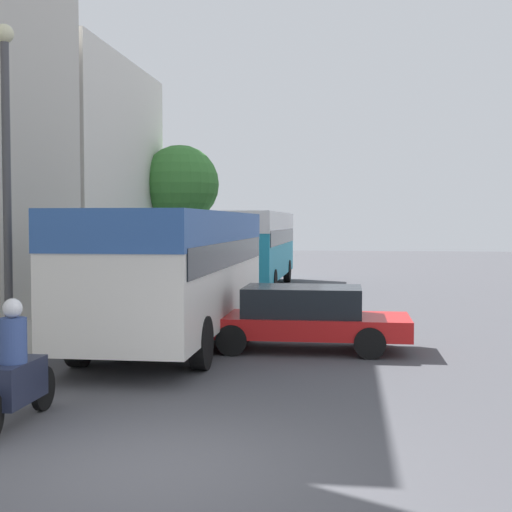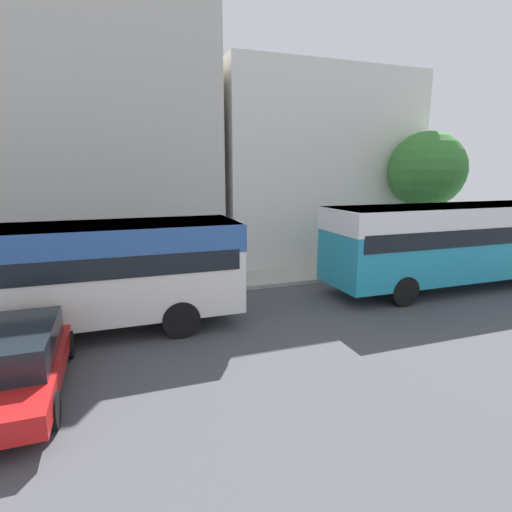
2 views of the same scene
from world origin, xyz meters
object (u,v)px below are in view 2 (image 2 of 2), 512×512
object	(u,v)px
car_crossing	(12,361)
bus_lead	(59,266)
bus_following	(455,235)
pedestrian_near_curb	(482,239)

from	to	relation	value
car_crossing	bus_lead	bearing A→B (deg)	77.86
car_crossing	bus_following	bearing A→B (deg)	12.11
bus_following	car_crossing	distance (m)	14.31
car_crossing	pedestrian_near_curb	xyz separation A→B (m)	(-6.18, 18.99, 0.37)
bus_following	pedestrian_near_curb	xyz separation A→B (m)	(-3.19, 5.06, -0.93)
bus_lead	pedestrian_near_curb	bearing A→B (deg)	100.12
bus_lead	bus_following	size ratio (longest dim) A/B	0.94
bus_lead	car_crossing	world-z (taller)	bus_lead
pedestrian_near_curb	bus_lead	bearing A→B (deg)	-79.88
bus_lead	car_crossing	xyz separation A→B (m)	(2.90, -0.62, -1.21)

